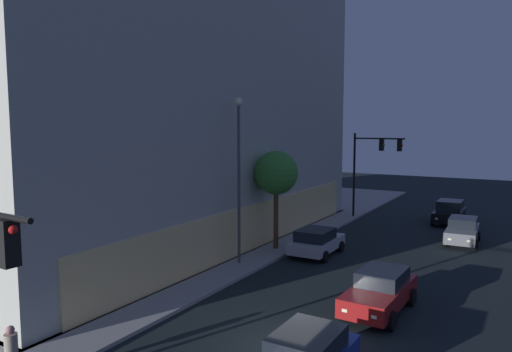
# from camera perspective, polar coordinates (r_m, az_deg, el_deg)

# --- Properties ---
(ground_plane) EXTENTS (120.00, 120.00, 0.00)m
(ground_plane) POSITION_cam_1_polar(r_m,az_deg,el_deg) (16.92, 3.63, -19.90)
(ground_plane) COLOR black
(modern_building) EXTENTS (30.40, 21.02, 21.44)m
(modern_building) POSITION_cam_1_polar(r_m,az_deg,el_deg) (34.24, -15.51, 11.18)
(modern_building) COLOR #4C4C51
(modern_building) RESTS_ON ground
(traffic_light_far_corner) EXTENTS (0.44, 4.10, 6.74)m
(traffic_light_far_corner) POSITION_cam_1_polar(r_m,az_deg,el_deg) (38.47, 13.81, 2.08)
(traffic_light_far_corner) COLOR black
(traffic_light_far_corner) RESTS_ON sidewalk_corner
(street_lamp_sidewalk) EXTENTS (0.44, 0.44, 8.72)m
(street_lamp_sidewalk) POSITION_cam_1_polar(r_m,az_deg,el_deg) (24.72, -2.09, 1.73)
(street_lamp_sidewalk) COLOR #4D4D4D
(street_lamp_sidewalk) RESTS_ON sidewalk_corner
(sidewalk_tree) EXTENTS (2.60, 2.60, 5.84)m
(sidewalk_tree) POSITION_cam_1_polar(r_m,az_deg,el_deg) (27.86, 2.44, 0.31)
(sidewalk_tree) COLOR #53371E
(sidewalk_tree) RESTS_ON sidewalk_corner
(pedestrian_waiting) EXTENTS (0.36, 0.36, 1.67)m
(pedestrian_waiting) POSITION_cam_1_polar(r_m,az_deg,el_deg) (15.76, -27.43, -18.02)
(pedestrian_waiting) COLOR #4C473D
(pedestrian_waiting) RESTS_ON sidewalk_corner
(car_red) EXTENTS (4.69, 2.20, 1.66)m
(car_red) POSITION_cam_1_polar(r_m,az_deg,el_deg) (20.04, 14.74, -13.23)
(car_red) COLOR maroon
(car_red) RESTS_ON ground
(car_silver) EXTENTS (4.11, 2.23, 1.55)m
(car_silver) POSITION_cam_1_polar(r_m,az_deg,el_deg) (27.72, 7.31, -7.82)
(car_silver) COLOR #B7BABF
(car_silver) RESTS_ON ground
(car_grey) EXTENTS (4.38, 2.12, 1.62)m
(car_grey) POSITION_cam_1_polar(r_m,az_deg,el_deg) (32.93, 23.64, -6.04)
(car_grey) COLOR slate
(car_grey) RESTS_ON ground
(car_black) EXTENTS (4.17, 2.17, 1.77)m
(car_black) POSITION_cam_1_polar(r_m,az_deg,el_deg) (39.06, 22.30, -4.05)
(car_black) COLOR black
(car_black) RESTS_ON ground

